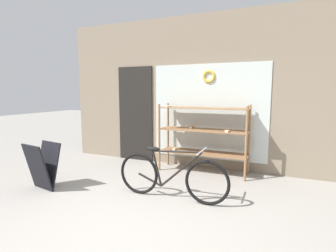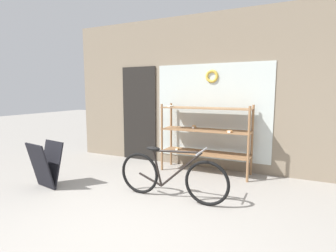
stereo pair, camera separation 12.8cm
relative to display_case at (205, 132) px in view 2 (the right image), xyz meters
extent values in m
plane|color=gray|center=(-0.18, -2.56, -0.79)|extent=(30.00, 30.00, 0.00)
cube|color=gray|center=(-0.18, 0.38, 0.74)|extent=(6.13, 0.08, 3.07)
cube|color=silver|center=(0.02, 0.33, 0.36)|extent=(2.32, 0.02, 1.90)
cube|color=black|center=(-1.66, 0.33, 0.26)|extent=(0.84, 0.03, 2.10)
torus|color=gold|center=(0.02, 0.32, 1.06)|extent=(0.26, 0.06, 0.26)
cylinder|color=#8E6642|center=(-0.82, -0.22, -0.14)|extent=(0.04, 0.04, 1.32)
cylinder|color=#8E6642|center=(0.83, -0.22, -0.14)|extent=(0.04, 0.04, 1.32)
cylinder|color=#8E6642|center=(-0.82, 0.22, -0.14)|extent=(0.04, 0.04, 1.32)
cylinder|color=#8E6642|center=(0.83, 0.22, -0.14)|extent=(0.04, 0.04, 1.32)
cube|color=#8E6642|center=(0.01, 0.00, -0.41)|extent=(1.69, 0.48, 0.02)
cube|color=#8E6642|center=(0.01, 0.00, 0.03)|extent=(1.69, 0.48, 0.02)
cube|color=#8E6642|center=(0.01, 0.00, 0.45)|extent=(1.69, 0.48, 0.02)
ellipsoid|color=tan|center=(-0.57, -0.02, -0.37)|extent=(0.08, 0.07, 0.05)
cube|color=white|center=(-0.57, -0.07, -0.38)|extent=(0.05, 0.00, 0.04)
torus|color=#B27A42|center=(0.49, -0.12, 0.06)|extent=(0.12, 0.12, 0.03)
cube|color=white|center=(0.49, -0.19, 0.06)|extent=(0.05, 0.00, 0.04)
torus|color=beige|center=(-0.71, -0.06, 0.48)|extent=(0.14, 0.14, 0.03)
cube|color=white|center=(-0.71, -0.14, 0.48)|extent=(0.05, 0.00, 0.04)
ellipsoid|color=#AD7F4C|center=(-0.26, 0.09, 0.07)|extent=(0.09, 0.08, 0.06)
cube|color=white|center=(-0.26, 0.04, 0.06)|extent=(0.05, 0.00, 0.04)
torus|color=black|center=(-0.59, -1.44, -0.48)|extent=(0.63, 0.05, 0.63)
torus|color=black|center=(0.47, -1.43, -0.48)|extent=(0.63, 0.05, 0.63)
cylinder|color=black|center=(0.09, -1.43, -0.34)|extent=(0.63, 0.04, 0.58)
cylinder|color=black|center=(0.02, -1.43, -0.08)|extent=(0.74, 0.04, 0.07)
cylinder|color=black|center=(-0.28, -1.43, -0.36)|extent=(0.16, 0.03, 0.53)
cylinder|color=black|center=(-0.40, -1.43, -0.55)|extent=(0.38, 0.04, 0.17)
ellipsoid|color=black|center=(-0.35, -1.43, -0.07)|extent=(0.22, 0.09, 0.06)
cylinder|color=#B2B2B7|center=(0.40, -1.43, -0.04)|extent=(0.03, 0.46, 0.02)
cube|color=black|center=(-2.11, -1.96, -0.42)|extent=(0.51, 0.28, 0.74)
cube|color=black|center=(-2.07, -1.79, -0.42)|extent=(0.51, 0.28, 0.74)
camera|label=1|loc=(1.34, -4.80, 0.76)|focal=28.00mm
camera|label=2|loc=(1.46, -4.75, 0.76)|focal=28.00mm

